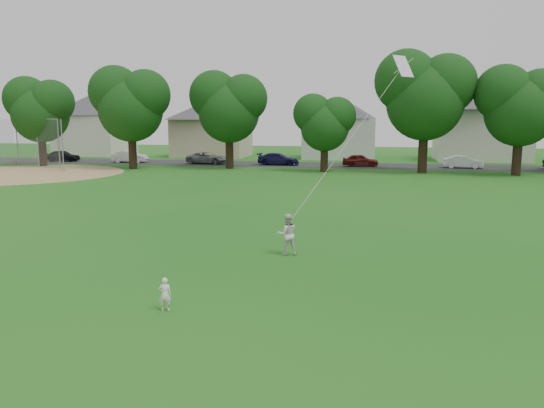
% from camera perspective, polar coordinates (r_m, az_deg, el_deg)
% --- Properties ---
extents(ground, '(160.00, 160.00, 0.00)m').
position_cam_1_polar(ground, '(13.89, -8.42, -10.50)').
color(ground, '#145916').
rests_on(ground, ground).
extents(street, '(90.00, 7.00, 0.01)m').
position_cam_1_polar(street, '(54.68, 6.52, 4.18)').
color(street, '#2D2D30').
rests_on(street, ground).
extents(dirt_infield, '(18.00, 18.00, 0.02)m').
position_cam_1_polar(dirt_infield, '(50.74, -25.78, 2.96)').
color(dirt_infield, '#9E7F51').
rests_on(dirt_infield, ground).
extents(toddler, '(0.34, 0.26, 0.84)m').
position_cam_1_polar(toddler, '(13.35, -11.44, -9.48)').
color(toddler, white).
rests_on(toddler, ground).
extents(older_boy, '(0.86, 0.77, 1.44)m').
position_cam_1_polar(older_boy, '(18.28, 1.65, -3.27)').
color(older_boy, silver).
rests_on(older_boy, ground).
extents(kite, '(2.40, 2.25, 7.61)m').
position_cam_1_polar(kite, '(19.40, 8.17, 6.62)').
color(kite, silver).
rests_on(kite, ground).
extents(baseball_backstop, '(10.36, 3.91, 4.66)m').
position_cam_1_polar(baseball_backstop, '(55.94, -24.31, 5.94)').
color(baseball_backstop, gray).
rests_on(baseball_backstop, ground).
extents(tree_row, '(81.24, 8.49, 10.86)m').
position_cam_1_polar(tree_row, '(47.68, 10.27, 10.98)').
color(tree_row, black).
rests_on(tree_row, ground).
extents(parked_cars, '(71.49, 2.52, 1.26)m').
position_cam_1_polar(parked_cars, '(53.47, 9.59, 4.66)').
color(parked_cars, black).
rests_on(parked_cars, ground).
extents(house_row, '(76.85, 14.23, 10.40)m').
position_cam_1_polar(house_row, '(64.32, 9.86, 9.24)').
color(house_row, silver).
rests_on(house_row, ground).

